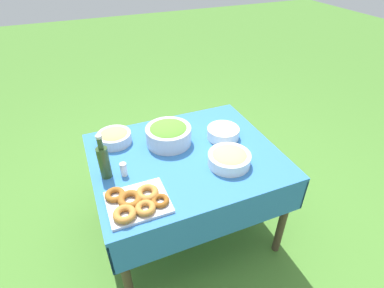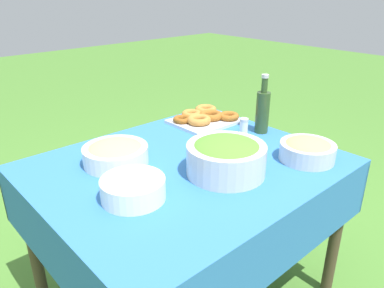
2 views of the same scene
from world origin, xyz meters
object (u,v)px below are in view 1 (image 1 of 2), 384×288
salad_bowl (169,134)px  plate_stack (223,133)px  olive_oil_bottle (104,161)px  bread_bowl (114,137)px  donut_platter (137,202)px  pasta_bowl (229,158)px

salad_bowl → plate_stack: (-0.35, 0.08, -0.03)m
olive_oil_bottle → bread_bowl: (-0.11, -0.31, -0.06)m
plate_stack → bread_bowl: bread_bowl is taller
plate_stack → donut_platter: bearing=28.8°
salad_bowl → olive_oil_bottle: (0.43, 0.17, 0.04)m
donut_platter → olive_oil_bottle: 0.31m
pasta_bowl → salad_bowl: bearing=-53.2°
salad_bowl → donut_platter: (0.33, 0.45, -0.05)m
plate_stack → bread_bowl: 0.71m
plate_stack → olive_oil_bottle: olive_oil_bottle is taller
donut_platter → bread_bowl: bearing=-90.2°
pasta_bowl → plate_stack: (-0.10, -0.26, -0.01)m
plate_stack → pasta_bowl: bearing=70.0°
olive_oil_bottle → donut_platter: bearing=110.1°
pasta_bowl → plate_stack: pasta_bowl is taller
pasta_bowl → donut_platter: bearing=10.8°
salad_bowl → pasta_bowl: bearing=126.8°
salad_bowl → pasta_bowl: salad_bowl is taller
salad_bowl → bread_bowl: salad_bowl is taller
salad_bowl → pasta_bowl: (-0.26, 0.34, -0.03)m
salad_bowl → olive_oil_bottle: size_ratio=1.06×
pasta_bowl → olive_oil_bottle: size_ratio=0.91×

